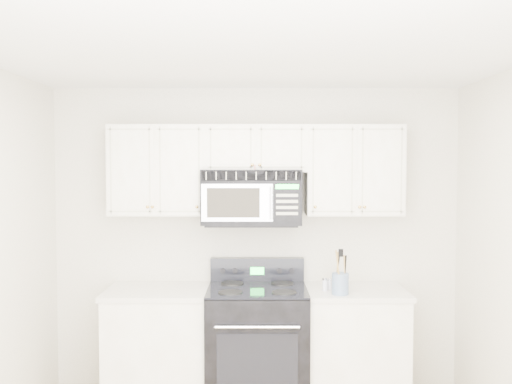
{
  "coord_description": "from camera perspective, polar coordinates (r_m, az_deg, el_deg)",
  "views": [
    {
      "loc": [
        0.01,
        -3.2,
        1.95
      ],
      "look_at": [
        0.0,
        1.3,
        1.73
      ],
      "focal_mm": 40.0,
      "sensor_mm": 36.0,
      "label": 1
    }
  ],
  "objects": [
    {
      "name": "range",
      "position": [
        4.84,
        0.12,
        -14.79
      ],
      "size": [
        0.81,
        0.73,
        1.13
      ],
      "color": "black",
      "rests_on": "ground"
    },
    {
      "name": "room",
      "position": [
        3.27,
        -0.04,
        -8.63
      ],
      "size": [
        3.51,
        3.51,
        2.61
      ],
      "color": "#A18554",
      "rests_on": "ground"
    },
    {
      "name": "base_cabinet_right",
      "position": [
        4.95,
        9.65,
        -15.14
      ],
      "size": [
        0.86,
        0.65,
        0.92
      ],
      "color": "white",
      "rests_on": "ground"
    },
    {
      "name": "microwave",
      "position": [
        4.75,
        -0.46,
        -0.46
      ],
      "size": [
        0.82,
        0.46,
        0.45
      ],
      "color": "black",
      "rests_on": "ground"
    },
    {
      "name": "upper_cabinets",
      "position": [
        4.79,
        0.01,
        2.65
      ],
      "size": [
        2.44,
        0.37,
        0.75
      ],
      "color": "white",
      "rests_on": "ground"
    },
    {
      "name": "base_cabinet_left",
      "position": [
        4.95,
        -9.64,
        -15.13
      ],
      "size": [
        0.86,
        0.65,
        0.92
      ],
      "color": "white",
      "rests_on": "ground"
    },
    {
      "name": "utensil_crock",
      "position": [
        4.59,
        8.42,
        -8.97
      ],
      "size": [
        0.13,
        0.13,
        0.35
      ],
      "color": "slate",
      "rests_on": "base_cabinet_right"
    },
    {
      "name": "shaker_pepper",
      "position": [
        4.76,
        7.35,
        -9.11
      ],
      "size": [
        0.04,
        0.04,
        0.09
      ],
      "color": "silver",
      "rests_on": "base_cabinet_right"
    },
    {
      "name": "shaker_salt",
      "position": [
        4.71,
        6.91,
        -9.14
      ],
      "size": [
        0.04,
        0.04,
        0.11
      ],
      "color": "silver",
      "rests_on": "base_cabinet_right"
    }
  ]
}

